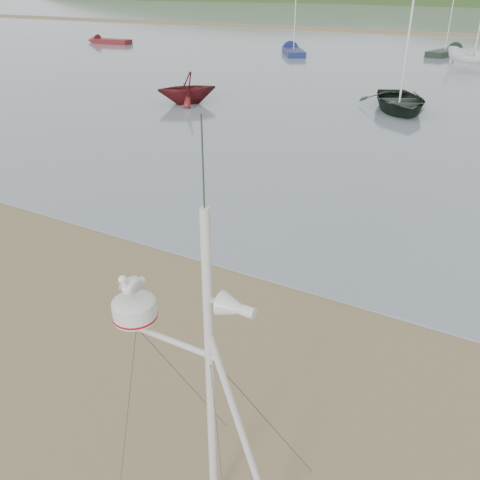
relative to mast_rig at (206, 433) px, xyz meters
The scene contains 8 objects.
ground 3.61m from the mast_rig, 161.31° to the left, with size 560.00×560.00×0.00m, color olive.
mast_rig is the anchor object (origin of this frame).
boat_dark 23.58m from the mast_rig, 98.82° to the left, with size 3.55×1.03×4.98m, color black.
boat_red 23.90m from the mast_rig, 125.91° to the left, with size 2.72×1.66×3.16m, color #591417.
boat_white 41.58m from the mast_rig, 93.56° to the left, with size 1.58×1.62×4.20m, color white.
sailboat_dark_mid 50.04m from the mast_rig, 96.27° to the left, with size 3.02×6.56×6.36m.
sailboat_blue_near 47.04m from the mast_rig, 113.61° to the left, with size 4.79×6.31×6.45m.
dinghy_red_far 57.45m from the mast_rig, 134.86° to the left, with size 5.67×1.86×1.36m.
Camera 1 is at (5.70, -4.56, 5.82)m, focal length 38.00 mm.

